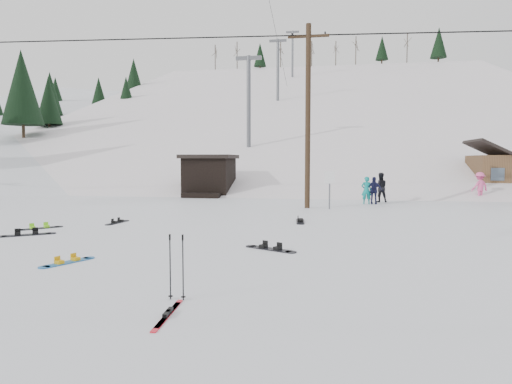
# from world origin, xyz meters

# --- Properties ---
(ground) EXTENTS (200.00, 200.00, 0.00)m
(ground) POSITION_xyz_m (0.00, 0.00, 0.00)
(ground) COLOR white
(ground) RESTS_ON ground
(ski_slope) EXTENTS (60.00, 85.24, 65.97)m
(ski_slope) POSITION_xyz_m (0.00, 55.00, -12.00)
(ski_slope) COLOR white
(ski_slope) RESTS_ON ground
(ridge_left) EXTENTS (47.54, 95.03, 58.38)m
(ridge_left) POSITION_xyz_m (-36.00, 48.00, -11.00)
(ridge_left) COLOR white
(ridge_left) RESTS_ON ground
(treeline_left) EXTENTS (20.00, 64.00, 10.00)m
(treeline_left) POSITION_xyz_m (-34.00, 40.00, 0.00)
(treeline_left) COLOR black
(treeline_left) RESTS_ON ground
(treeline_crest) EXTENTS (50.00, 6.00, 10.00)m
(treeline_crest) POSITION_xyz_m (0.00, 86.00, 0.00)
(treeline_crest) COLOR black
(treeline_crest) RESTS_ON ski_slope
(utility_pole) EXTENTS (2.00, 0.26, 9.00)m
(utility_pole) POSITION_xyz_m (2.00, 14.00, 4.68)
(utility_pole) COLOR #3A2819
(utility_pole) RESTS_ON ground
(trail_sign) EXTENTS (0.50, 0.09, 1.85)m
(trail_sign) POSITION_xyz_m (3.10, 13.58, 1.27)
(trail_sign) COLOR #595B60
(trail_sign) RESTS_ON ground
(lift_hut) EXTENTS (3.40, 4.10, 2.75)m
(lift_hut) POSITION_xyz_m (-5.00, 20.94, 1.36)
(lift_hut) COLOR black
(lift_hut) RESTS_ON ground
(lift_tower_near) EXTENTS (2.20, 0.36, 8.00)m
(lift_tower_near) POSITION_xyz_m (-4.00, 30.00, 7.86)
(lift_tower_near) COLOR #595B60
(lift_tower_near) RESTS_ON ski_slope
(lift_tower_mid) EXTENTS (2.20, 0.36, 8.00)m
(lift_tower_mid) POSITION_xyz_m (-4.00, 50.00, 14.36)
(lift_tower_mid) COLOR #595B60
(lift_tower_mid) RESTS_ON ski_slope
(lift_tower_far) EXTENTS (2.20, 0.36, 8.00)m
(lift_tower_far) POSITION_xyz_m (-4.00, 70.00, 20.86)
(lift_tower_far) COLOR #595B60
(lift_tower_far) RESTS_ON ski_slope
(hero_snowboard) EXTENTS (0.73, 1.32, 0.10)m
(hero_snowboard) POSITION_xyz_m (-2.75, 0.80, 0.03)
(hero_snowboard) COLOR #1B67B2
(hero_snowboard) RESTS_ON ground
(hero_skis) EXTENTS (0.19, 1.46, 0.08)m
(hero_skis) POSITION_xyz_m (0.84, -2.22, 0.02)
(hero_skis) COLOR red
(hero_skis) RESTS_ON ground
(ski_poles) EXTENTS (0.31, 0.08, 1.13)m
(ski_poles) POSITION_xyz_m (0.71, -1.44, 0.58)
(ski_poles) COLOR black
(ski_poles) RESTS_ON ground
(board_scatter_a) EXTENTS (1.44, 1.15, 0.12)m
(board_scatter_a) POSITION_xyz_m (-6.28, 4.13, 0.03)
(board_scatter_a) COLOR black
(board_scatter_a) RESTS_ON ground
(board_scatter_b) EXTENTS (0.38, 1.43, 0.10)m
(board_scatter_b) POSITION_xyz_m (-4.78, 7.30, 0.03)
(board_scatter_b) COLOR black
(board_scatter_b) RESTS_ON ground
(board_scatter_c) EXTENTS (1.12, 1.25, 0.11)m
(board_scatter_c) POSITION_xyz_m (-6.77, 5.48, 0.03)
(board_scatter_c) COLOR black
(board_scatter_c) RESTS_ON ground
(board_scatter_d) EXTENTS (1.45, 0.91, 0.11)m
(board_scatter_d) POSITION_xyz_m (1.67, 3.16, 0.03)
(board_scatter_d) COLOR black
(board_scatter_d) RESTS_ON ground
(board_scatter_f) EXTENTS (0.41, 1.59, 0.11)m
(board_scatter_f) POSITION_xyz_m (2.05, 8.77, 0.03)
(board_scatter_f) COLOR black
(board_scatter_f) RESTS_ON ground
(skier_teal) EXTENTS (0.56, 0.38, 1.50)m
(skier_teal) POSITION_xyz_m (5.04, 16.63, 0.75)
(skier_teal) COLOR #0D8582
(skier_teal) RESTS_ON ground
(skier_dark) EXTENTS (0.89, 0.73, 1.68)m
(skier_dark) POSITION_xyz_m (5.89, 17.86, 0.84)
(skier_dark) COLOR black
(skier_dark) RESTS_ON ground
(skier_pink) EXTENTS (1.24, 1.03, 1.67)m
(skier_pink) POSITION_xyz_m (11.82, 20.10, 0.84)
(skier_pink) COLOR #F05496
(skier_pink) RESTS_ON ground
(skier_navy) EXTENTS (0.92, 0.51, 1.48)m
(skier_navy) POSITION_xyz_m (5.46, 16.62, 0.74)
(skier_navy) COLOR #1C1E47
(skier_navy) RESTS_ON ground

